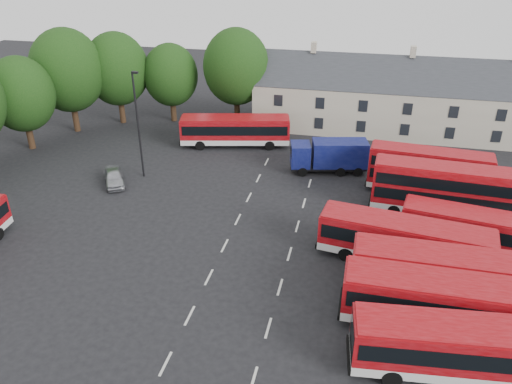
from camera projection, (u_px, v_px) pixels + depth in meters
ground at (217, 261)px, 36.23m from camera, size 140.00×140.00×0.00m
lane_markings at (257, 250)px, 37.47m from camera, size 5.15×33.80×0.01m
treeline at (82, 83)px, 53.90m from camera, size 29.92×32.59×12.01m
terrace_houses at (406, 101)px, 57.67m from camera, size 35.70×7.13×10.06m
bus_row_a at (467, 347)px, 25.99m from camera, size 12.08×3.85×3.36m
bus_row_b at (450, 301)px, 29.10m from camera, size 12.33×2.94×3.48m
bus_row_c at (450, 272)px, 31.58m from camera, size 12.19×2.95×3.44m
bus_row_d at (405, 239)px, 35.14m from camera, size 12.14×4.37×3.36m
bus_row_e at (481, 229)px, 36.46m from camera, size 11.45×4.35×3.16m
bus_dd_south at (442, 188)px, 40.90m from camera, size 11.21×3.26×4.54m
bus_dd_north at (429, 170)px, 44.36m from camera, size 10.60×3.40×4.27m
bus_north at (235, 129)px, 54.76m from camera, size 12.16×5.19×3.35m
box_truck at (330, 155)px, 48.85m from camera, size 7.73×3.86×3.24m
silver_car at (114, 177)px, 46.89m from camera, size 3.71×4.54×1.46m
lamppost at (138, 123)px, 46.21m from camera, size 0.72×0.38×10.31m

